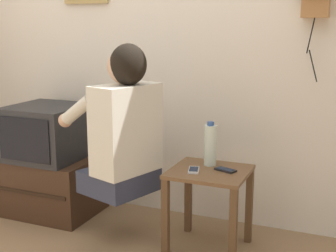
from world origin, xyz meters
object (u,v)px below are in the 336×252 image
object	(u,v)px
cell_phone_held	(194,170)
water_bottle	(210,145)
television	(47,132)
cell_phone_spare	(225,170)
person	(123,126)

from	to	relation	value
cell_phone_held	water_bottle	size ratio (longest dim) A/B	0.50
cell_phone_held	television	bearing A→B (deg)	156.22
television	cell_phone_held	xyz separation A→B (m)	(1.16, -0.16, -0.09)
television	water_bottle	distance (m)	1.21
television	cell_phone_spare	xyz separation A→B (m)	(1.33, -0.08, -0.09)
person	cell_phone_spare	world-z (taller)	person
cell_phone_spare	television	bearing A→B (deg)	106.74
cell_phone_held	cell_phone_spare	bearing A→B (deg)	7.50
television	person	bearing A→B (deg)	-15.86
person	water_bottle	distance (m)	0.54
television	cell_phone_spare	bearing A→B (deg)	-3.47
person	cell_phone_spare	distance (m)	0.66
cell_phone_held	cell_phone_spare	world-z (taller)	same
water_bottle	cell_phone_spare	bearing A→B (deg)	-31.81
person	television	xyz separation A→B (m)	(-0.72, 0.21, -0.15)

